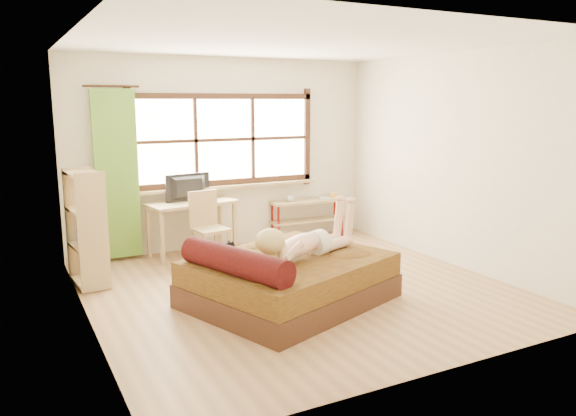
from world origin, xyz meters
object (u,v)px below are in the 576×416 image
woman (304,230)px  kitten (221,253)px  chair (207,222)px  bookshelf (87,228)px  desk (192,209)px  pipe_shelf (308,210)px  bed (286,279)px

woman → kitten: 0.90m
chair → bookshelf: (-1.56, -0.36, 0.16)m
desk → pipe_shelf: 1.91m
chair → pipe_shelf: chair is taller
desk → pipe_shelf: desk is taller
kitten → desk: (0.39, 2.16, 0.04)m
pipe_shelf → bed: bearing=-121.5°
woman → bed: bearing=150.5°
bed → chair: bearing=76.1°
bed → chair: 1.93m
woman → kitten: bearing=150.5°
chair → kitten: bearing=-114.1°
bed → kitten: bearing=150.5°
woman → chair: woman is taller
desk → chair: (0.09, -0.37, -0.13)m
kitten → chair: bearing=55.3°
kitten → chair: (0.48, 1.79, -0.08)m
kitten → desk: 2.19m
woman → bookshelf: bookshelf is taller
pipe_shelf → bookshelf: 3.48m
bed → woman: 0.55m
pipe_shelf → desk: bearing=-173.8°
kitten → desk: desk is taller
kitten → desk: size_ratio=0.23×
woman → kitten: size_ratio=4.67×
kitten → bookshelf: bearing=107.3°
kitten → bookshelf: size_ratio=0.22×
bed → pipe_shelf: 2.89m
kitten → chair: chair is taller
bed → chair: (-0.20, 1.91, 0.26)m
desk → chair: chair is taller
bed → desk: bearing=77.4°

